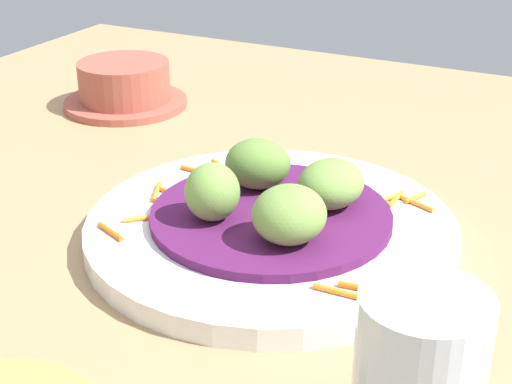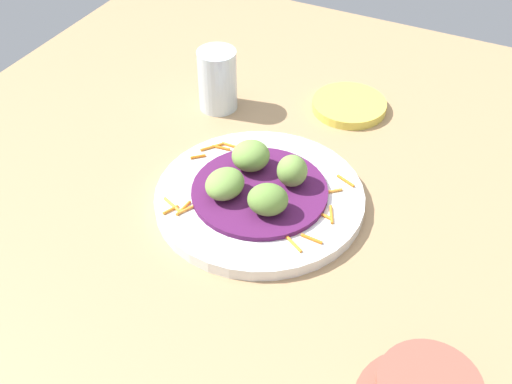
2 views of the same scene
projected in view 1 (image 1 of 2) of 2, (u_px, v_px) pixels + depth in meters
The scene contains 9 objects.
table_surface at pixel (250, 272), 56.02cm from camera, with size 110.00×110.00×2.00cm, color tan.
main_plate at pixel (272, 230), 58.01cm from camera, with size 27.90×27.90×1.69cm, color white.
cabbage_bed at pixel (272, 216), 57.49cm from camera, with size 18.12×18.12×0.72cm, color #51194C.
carrot_garnish at pixel (289, 218), 57.53cm from camera, with size 17.31×23.06×0.40cm.
guac_scoop_left at pixel (290, 214), 52.50cm from camera, with size 5.19×4.91×4.08cm, color #759E47.
guac_scoop_center at pixel (331, 184), 57.54cm from camera, with size 5.57×4.77×3.60cm, color #759E47.
guac_scoop_right at pixel (258, 164), 60.43cm from camera, with size 4.41×5.17×4.02cm, color olive.
guac_scoop_back at pixel (212, 192), 55.43cm from camera, with size 4.13×4.04×4.30cm, color #759E47.
terracotta_bowl at pixel (125, 86), 85.31cm from camera, with size 13.66×13.66×5.10cm.
Camera 1 is at (42.70, 22.07, 30.36)cm, focal length 54.02 mm.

